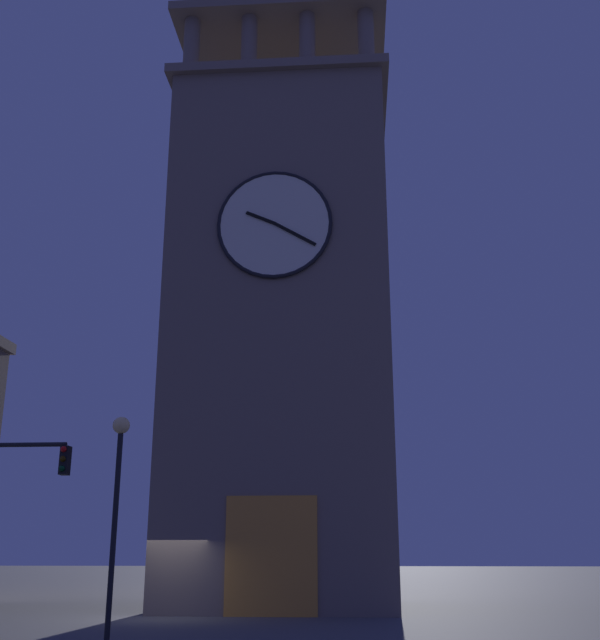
{
  "coord_description": "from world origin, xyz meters",
  "views": [
    {
      "loc": [
        -6.5,
        26.58,
        2.09
      ],
      "look_at": [
        -4.15,
        -5.31,
        11.8
      ],
      "focal_mm": 43.03,
      "sensor_mm": 36.0,
      "label": 1
    }
  ],
  "objects": [
    {
      "name": "street_lamp",
      "position": [
        -0.43,
        7.22,
        3.77
      ],
      "size": [
        0.44,
        0.44,
        5.46
      ],
      "color": "black",
      "rests_on": "ground_plane"
    },
    {
      "name": "ground_plane",
      "position": [
        0.0,
        0.0,
        0.0
      ],
      "size": [
        200.0,
        200.0,
        0.0
      ],
      "primitive_type": "plane",
      "color": "#4C4C51"
    },
    {
      "name": "clocktower",
      "position": [
        -3.48,
        -5.28,
        11.27
      ],
      "size": [
        9.39,
        9.44,
        27.32
      ],
      "color": "#75665B",
      "rests_on": "ground_plane"
    }
  ]
}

